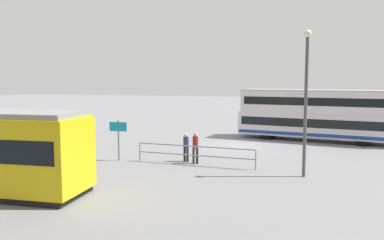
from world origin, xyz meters
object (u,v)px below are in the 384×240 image
object	(u,v)px
double_decker_bus	(318,115)
pedestrian_crossing	(195,146)
info_sign	(118,133)
street_lamp	(306,92)
pedestrian_near_railing	(186,145)

from	to	relation	value
double_decker_bus	pedestrian_crossing	bearing A→B (deg)	56.14
double_decker_bus	pedestrian_crossing	world-z (taller)	double_decker_bus
pedestrian_crossing	info_sign	size ratio (longest dim) A/B	0.75
info_sign	street_lamp	xyz separation A→B (m)	(-10.32, 1.19, 2.47)
pedestrian_crossing	street_lamp	distance (m)	6.74
double_decker_bus	street_lamp	distance (m)	12.11
double_decker_bus	info_sign	xyz separation A→B (m)	(11.44, 10.68, -0.39)
street_lamp	double_decker_bus	bearing A→B (deg)	-95.43
info_sign	street_lamp	bearing A→B (deg)	173.42
pedestrian_crossing	street_lamp	size ratio (longest dim) A/B	0.25
street_lamp	pedestrian_crossing	bearing A→B (deg)	-14.81
pedestrian_crossing	double_decker_bus	bearing A→B (deg)	-123.86
double_decker_bus	street_lamp	bearing A→B (deg)	84.57
pedestrian_near_railing	street_lamp	size ratio (longest dim) A/B	0.23
pedestrian_near_railing	double_decker_bus	bearing A→B (deg)	-127.15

